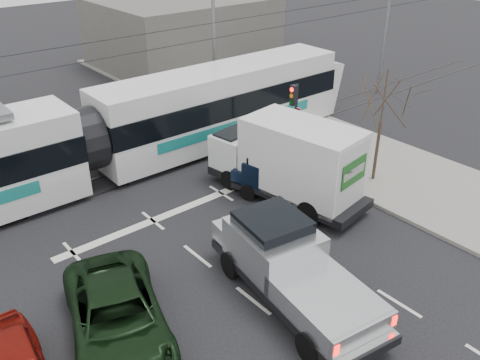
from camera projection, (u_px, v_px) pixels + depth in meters
ground at (292, 278)px, 16.83m from camera, size 120.00×120.00×0.00m
sidewalk_right at (440, 191)px, 21.87m from camera, size 6.00×60.00×0.15m
rails at (139, 172)px, 23.59m from camera, size 60.00×1.60×0.03m
building_right at (182, 32)px, 38.67m from camera, size 12.00×10.00×5.00m
bare_tree at (384, 101)px, 21.01m from camera, size 2.40×2.40×5.00m
traffic_signal at (294, 106)px, 23.58m from camera, size 0.44×0.44×3.60m
street_lamp_near at (211, 26)px, 28.02m from camera, size 2.38×0.25×9.00m
catenary at (131, 92)px, 21.76m from camera, size 60.00×0.20×7.00m
tram at (85, 141)px, 21.64m from camera, size 28.38×3.11×5.79m
silver_pickup at (287, 263)px, 15.61m from camera, size 3.24×6.89×2.40m
box_truck at (289, 161)px, 20.72m from camera, size 3.36×7.19×3.46m
navy_pickup at (281, 179)px, 21.00m from camera, size 3.03×4.78×1.89m
green_car at (117, 317)px, 14.15m from camera, size 4.15×6.06×1.54m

